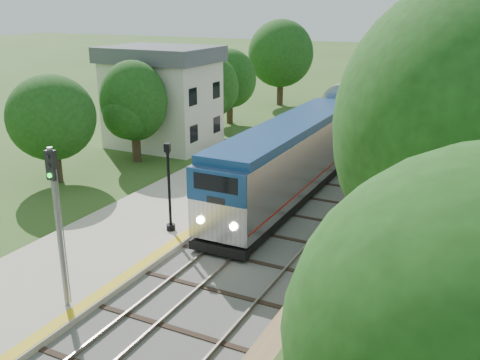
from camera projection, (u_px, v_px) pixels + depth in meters
The scene contains 10 objects.
trackbed at pixel (421, 103), 63.05m from camera, with size 9.50×170.00×0.28m.
platform at pixel (153, 219), 28.66m from camera, with size 6.40×68.00×0.38m, color #A29983.
yellow_stripe at pixel (199, 225), 27.40m from camera, with size 0.55×68.00×0.01m, color gold.
station_building at pixel (162, 96), 43.06m from camera, with size 8.60×6.60×8.00m.
signal_gantry at pixel (423, 66), 57.10m from camera, with size 8.40×0.38×6.20m.
trees_behind_platform at pixel (115, 114), 33.79m from camera, with size 7.82×53.32×7.21m.
train at pixel (410, 80), 65.57m from camera, with size 3.02×100.37×4.43m.
lamppost_far at pixel (169, 192), 26.19m from camera, with size 0.44×0.44×4.48m.
signal_platform at pixel (57, 212), 18.97m from camera, with size 0.36×0.29×6.15m.
signal_farside at pixel (392, 155), 26.38m from camera, with size 0.35×0.28×6.44m.
Camera 1 is at (10.81, -5.69, 11.19)m, focal length 40.00 mm.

